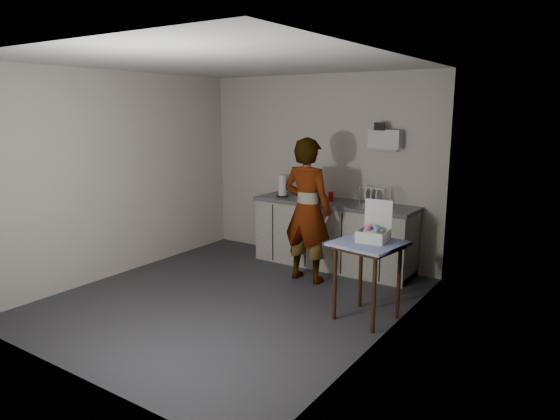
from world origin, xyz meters
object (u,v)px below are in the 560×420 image
Objects in this scene: kitchen_counter at (333,236)px; dark_bottle at (311,191)px; dish_rack at (375,202)px; bakery_box at (374,232)px; paper_towel at (283,186)px; soap_bottle at (317,189)px; soda_can at (331,197)px; side_table at (368,252)px; standing_man at (307,210)px.

dark_bottle reaches higher than kitchen_counter.
dish_rack is 1.37m from bakery_box.
paper_towel is at bearing -178.53° from dish_rack.
soap_bottle is (-0.21, -0.08, 0.64)m from kitchen_counter.
dark_bottle is (-0.15, 0.08, -0.05)m from soap_bottle.
dish_rack reaches higher than soda_can.
side_table is 1.45m from dish_rack.
side_table is 2.25× the size of dish_rack.
soap_bottle reaches higher than dark_bottle.
side_table is 1.86m from soap_bottle.
soap_bottle is 1.79m from bakery_box.
dish_rack is at bearing 4.96° from soap_bottle.
paper_towel is (-0.58, 0.03, -0.01)m from soap_bottle.
soap_bottle is 1.48× the size of dark_bottle.
standing_man is 0.66m from soda_can.
side_table is 0.46× the size of standing_man.
dish_rack is (0.59, -0.01, 0.54)m from kitchen_counter.
bakery_box is (1.15, -0.61, 0.01)m from standing_man.
standing_man is at bearing 146.82° from bakery_box.
soda_can is at bearing -174.04° from kitchen_counter.
dark_bottle is 0.53× the size of bakery_box.
paper_towel is 2.28m from bakery_box.
kitchen_counter is 10.51× the size of dark_bottle.
side_table is at bearing -68.87° from dish_rack.
paper_towel is (-1.90, 1.30, 0.34)m from side_table.
side_table is at bearing 150.36° from standing_man.
soda_can is at bearing 3.44° from paper_towel.
kitchen_counter is 7.11× the size of soap_bottle.
paper_towel is at bearing -176.56° from soda_can.
dark_bottle is at bearing 179.93° from soda_can.
dark_bottle is (-0.31, 0.00, 0.04)m from soda_can.
soap_bottle is at bearing -154.47° from soda_can.
side_table is 3.84× the size of dark_bottle.
standing_man is 0.63m from soap_bottle.
bakery_box is at bearing -32.51° from paper_towel.
dish_rack is at bearing 108.05° from bakery_box.
bakery_box is (0.02, 0.08, 0.20)m from side_table.
standing_man is at bearing -88.26° from soda_can.
paper_towel is at bearing -36.43° from standing_man.
bakery_box is at bearing -47.34° from soda_can.
soap_bottle is 0.86× the size of dish_rack.
dark_bottle is 1.95m from bakery_box.
soap_bottle is at bearing 145.09° from side_table.
dish_rack is (0.63, -0.01, -0.01)m from soda_can.
soap_bottle is 0.81m from dish_rack.
paper_towel is 0.76× the size of bakery_box.
bakery_box is (1.92, -1.22, -0.15)m from paper_towel.
standing_man is 4.93× the size of dish_rack.
kitchen_counter is 0.81m from standing_man.
bakery_box reaches higher than soda_can.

